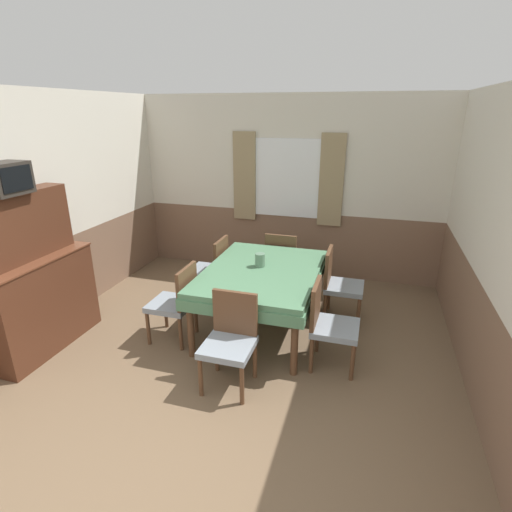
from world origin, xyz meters
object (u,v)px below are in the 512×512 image
(chair_left_far, at_px, (212,268))
(vase, at_px, (260,260))
(chair_left_near, at_px, (177,301))
(chair_head_window, at_px, (282,260))
(chair_right_near, at_px, (329,322))
(sideboard, at_px, (35,285))
(chair_head_near, at_px, (230,338))
(tv, at_px, (5,179))
(chair_right_far, at_px, (339,282))
(dining_table, at_px, (262,278))

(chair_left_far, relative_size, vase, 5.70)
(chair_left_near, xyz_separation_m, chair_head_window, (0.81, 1.51, 0.00))
(chair_left_far, bearing_deg, chair_right_near, -121.32)
(chair_left_near, distance_m, sideboard, 1.43)
(chair_right_near, relative_size, chair_head_near, 1.00)
(tv, bearing_deg, sideboard, 96.10)
(chair_right_far, relative_size, chair_right_near, 1.00)
(chair_right_far, bearing_deg, vase, -64.43)
(chair_head_window, relative_size, tv, 2.18)
(chair_left_near, bearing_deg, chair_right_near, -90.00)
(vase, bearing_deg, chair_right_near, -33.94)
(tv, bearing_deg, vase, 29.77)
(chair_right_far, relative_size, vase, 5.70)
(chair_left_near, xyz_separation_m, vase, (0.76, 0.57, 0.34))
(chair_right_far, xyz_separation_m, sideboard, (-2.93, -1.50, 0.24))
(chair_right_far, relative_size, chair_left_near, 1.00)
(chair_left_far, bearing_deg, chair_left_near, -180.00)
(chair_left_near, distance_m, tv, 1.96)
(chair_right_far, height_order, sideboard, sideboard)
(dining_table, xyz_separation_m, tv, (-2.11, -1.10, 1.17))
(dining_table, relative_size, chair_left_near, 1.95)
(dining_table, height_order, chair_head_near, chair_head_near)
(dining_table, distance_m, chair_head_near, 1.04)
(dining_table, height_order, tv, tv)
(dining_table, relative_size, vase, 11.15)
(dining_table, height_order, chair_right_far, chair_right_far)
(sideboard, distance_m, tv, 1.09)
(vase, bearing_deg, chair_left_far, 151.81)
(tv, bearing_deg, chair_left_near, 24.98)
(chair_head_near, xyz_separation_m, sideboard, (-2.12, 0.01, 0.24))
(chair_head_window, height_order, tv, tv)
(chair_right_far, distance_m, vase, 1.00)
(dining_table, xyz_separation_m, chair_left_far, (-0.81, 0.49, -0.16))
(chair_head_window, bearing_deg, sideboard, -136.18)
(chair_left_near, height_order, chair_head_window, same)
(vase, bearing_deg, chair_head_window, 87.22)
(dining_table, bearing_deg, tv, -152.51)
(chair_head_window, bearing_deg, chair_right_far, -33.48)
(chair_left_near, bearing_deg, sideboard, 111.60)
(dining_table, distance_m, chair_right_near, 0.96)
(chair_left_far, relative_size, chair_head_window, 1.00)
(chair_right_far, height_order, chair_left_far, same)
(chair_right_near, height_order, chair_head_near, same)
(dining_table, relative_size, chair_head_near, 1.95)
(dining_table, relative_size, chair_right_far, 1.95)
(dining_table, bearing_deg, chair_left_near, -148.68)
(chair_left_far, xyz_separation_m, tv, (-1.30, -1.59, 1.33))
(chair_head_window, xyz_separation_m, vase, (-0.05, -0.94, 0.34))
(chair_head_window, distance_m, vase, 1.00)
(chair_head_near, xyz_separation_m, tv, (-2.11, -0.07, 1.33))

